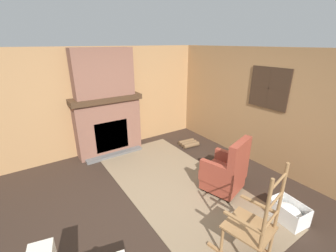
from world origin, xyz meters
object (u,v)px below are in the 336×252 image
object	(u,v)px
laundry_basket	(288,212)
storage_case	(117,91)
firewood_stack	(189,143)
rocking_chair	(252,230)
armchair	(226,173)
oil_lamp_vase	(95,92)

from	to	relation	value
laundry_basket	storage_case	bearing A→B (deg)	-163.66
firewood_stack	storage_case	size ratio (longest dim) A/B	1.67
laundry_basket	rocking_chair	bearing A→B (deg)	-85.70
armchair	storage_case	size ratio (longest dim) A/B	3.66
armchair	oil_lamp_vase	bearing A→B (deg)	10.49
rocking_chair	storage_case	bearing A→B (deg)	-10.21
oil_lamp_vase	storage_case	size ratio (longest dim) A/B	1.14
laundry_basket	oil_lamp_vase	world-z (taller)	oil_lamp_vase
rocking_chair	oil_lamp_vase	size ratio (longest dim) A/B	4.10
armchair	laundry_basket	xyz separation A→B (m)	(0.99, 0.25, -0.23)
laundry_basket	oil_lamp_vase	bearing A→B (deg)	-156.65
armchair	firewood_stack	distance (m)	1.91
rocking_chair	firewood_stack	world-z (taller)	rocking_chair
laundry_basket	armchair	bearing A→B (deg)	-166.01
armchair	laundry_basket	size ratio (longest dim) A/B	1.92
firewood_stack	oil_lamp_vase	bearing A→B (deg)	-112.94
rocking_chair	laundry_basket	distance (m)	1.02
armchair	rocking_chair	world-z (taller)	rocking_chair
armchair	laundry_basket	distance (m)	1.04
rocking_chair	oil_lamp_vase	distance (m)	3.84
storage_case	firewood_stack	bearing A→B (deg)	60.37
armchair	firewood_stack	size ratio (longest dim) A/B	2.20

